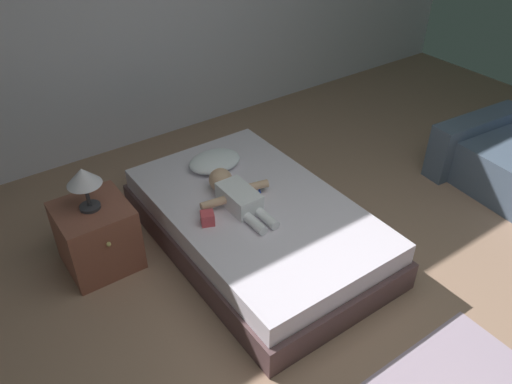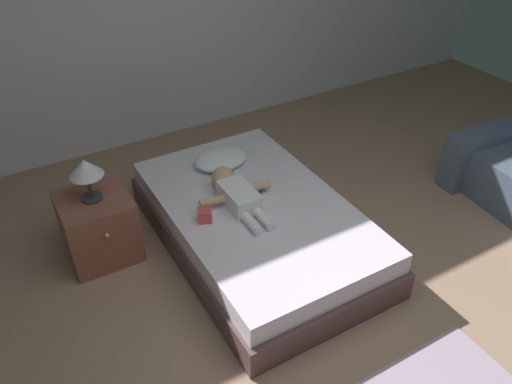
{
  "view_description": "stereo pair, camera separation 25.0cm",
  "coord_description": "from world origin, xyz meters",
  "px_view_note": "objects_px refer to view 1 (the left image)",
  "views": [
    {
      "loc": [
        -1.61,
        -1.12,
        2.42
      ],
      "look_at": [
        -0.03,
        1.1,
        0.45
      ],
      "focal_mm": 35.35,
      "sensor_mm": 36.0,
      "label": 1
    },
    {
      "loc": [
        -1.4,
        -1.26,
        2.42
      ],
      "look_at": [
        -0.03,
        1.1,
        0.45
      ],
      "focal_mm": 35.35,
      "sensor_mm": 36.0,
      "label": 2
    }
  ],
  "objects_px": {
    "bed": "(256,225)",
    "pillow": "(215,161)",
    "toothbrush": "(258,187)",
    "baby": "(235,194)",
    "toy_block": "(207,218)",
    "lamp": "(83,179)",
    "nightstand": "(97,236)"
  },
  "relations": [
    {
      "from": "nightstand",
      "to": "lamp",
      "type": "distance_m",
      "value": 0.46
    },
    {
      "from": "bed",
      "to": "pillow",
      "type": "xyz_separation_m",
      "value": [
        0.02,
        0.56,
        0.23
      ]
    },
    {
      "from": "toothbrush",
      "to": "nightstand",
      "type": "relative_size",
      "value": 0.26
    },
    {
      "from": "nightstand",
      "to": "baby",
      "type": "bearing_deg",
      "value": -22.27
    },
    {
      "from": "baby",
      "to": "lamp",
      "type": "relative_size",
      "value": 2.21
    },
    {
      "from": "bed",
      "to": "lamp",
      "type": "height_order",
      "value": "lamp"
    },
    {
      "from": "nightstand",
      "to": "lamp",
      "type": "bearing_deg",
      "value": 90.0
    },
    {
      "from": "pillow",
      "to": "baby",
      "type": "relative_size",
      "value": 0.61
    },
    {
      "from": "toothbrush",
      "to": "toy_block",
      "type": "height_order",
      "value": "toy_block"
    },
    {
      "from": "bed",
      "to": "toothbrush",
      "type": "distance_m",
      "value": 0.27
    },
    {
      "from": "toothbrush",
      "to": "toy_block",
      "type": "relative_size",
      "value": 1.12
    },
    {
      "from": "toothbrush",
      "to": "lamp",
      "type": "distance_m",
      "value": 1.18
    },
    {
      "from": "bed",
      "to": "lamp",
      "type": "relative_size",
      "value": 6.36
    },
    {
      "from": "pillow",
      "to": "toothbrush",
      "type": "bearing_deg",
      "value": -74.94
    },
    {
      "from": "bed",
      "to": "toy_block",
      "type": "height_order",
      "value": "toy_block"
    },
    {
      "from": "lamp",
      "to": "toothbrush",
      "type": "bearing_deg",
      "value": -15.5
    },
    {
      "from": "pillow",
      "to": "bed",
      "type": "bearing_deg",
      "value": -91.58
    },
    {
      "from": "baby",
      "to": "toy_block",
      "type": "relative_size",
      "value": 5.96
    },
    {
      "from": "toothbrush",
      "to": "lamp",
      "type": "xyz_separation_m",
      "value": [
        -1.09,
        0.3,
        0.33
      ]
    },
    {
      "from": "bed",
      "to": "lamp",
      "type": "distance_m",
      "value": 1.19
    },
    {
      "from": "bed",
      "to": "pillow",
      "type": "distance_m",
      "value": 0.6
    },
    {
      "from": "toothbrush",
      "to": "nightstand",
      "type": "xyz_separation_m",
      "value": [
        -1.09,
        0.3,
        -0.13
      ]
    },
    {
      "from": "lamp",
      "to": "toy_block",
      "type": "height_order",
      "value": "lamp"
    },
    {
      "from": "baby",
      "to": "lamp",
      "type": "xyz_separation_m",
      "value": [
        -0.87,
        0.35,
        0.27
      ]
    },
    {
      "from": "bed",
      "to": "pillow",
      "type": "bearing_deg",
      "value": 88.42
    },
    {
      "from": "baby",
      "to": "nightstand",
      "type": "relative_size",
      "value": 1.36
    },
    {
      "from": "nightstand",
      "to": "toy_block",
      "type": "relative_size",
      "value": 4.39
    },
    {
      "from": "baby",
      "to": "toothbrush",
      "type": "xyz_separation_m",
      "value": [
        0.23,
        0.05,
        -0.06
      ]
    },
    {
      "from": "pillow",
      "to": "toothbrush",
      "type": "relative_size",
      "value": 3.24
    },
    {
      "from": "pillow",
      "to": "baby",
      "type": "distance_m",
      "value": 0.47
    },
    {
      "from": "baby",
      "to": "bed",
      "type": "bearing_deg",
      "value": -43.18
    },
    {
      "from": "baby",
      "to": "lamp",
      "type": "height_order",
      "value": "lamp"
    }
  ]
}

